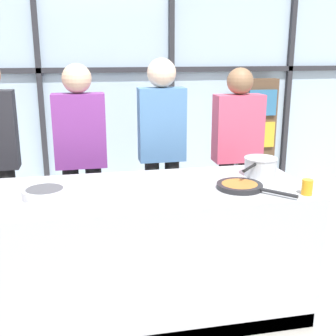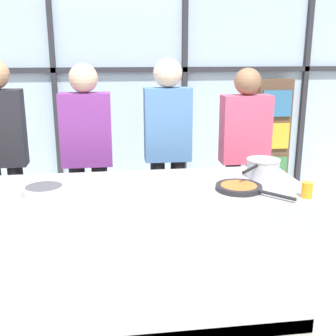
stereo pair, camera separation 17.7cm
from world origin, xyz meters
TOP-DOWN VIEW (x-y plane):
  - ground_plane at (0.00, 0.00)m, footprint 18.00×18.00m
  - back_window_wall at (0.00, 2.54)m, footprint 6.40×0.10m
  - bookshelf at (1.86, 2.35)m, footprint 0.42×0.19m
  - demo_island at (0.00, -0.00)m, footprint 2.26×0.84m
  - spectator_center_left at (-0.34, 0.86)m, footprint 0.41×0.23m
  - spectator_center_right at (0.34, 0.86)m, footprint 0.39×0.24m
  - spectator_far_right at (1.02, 0.86)m, footprint 0.42×0.23m
  - frying_pan at (0.67, -0.13)m, footprint 0.41×0.44m
  - saucepan at (0.91, 0.12)m, footprint 0.34×0.35m
  - white_plate at (-0.56, -0.27)m, footprint 0.27×0.27m
  - mixing_bowl at (-0.56, -0.05)m, footprint 0.27×0.27m
  - juice_glass_near at (1.03, -0.32)m, footprint 0.07×0.07m

SIDE VIEW (x-z plane):
  - ground_plane at x=0.00m, z-range 0.00..0.00m
  - demo_island at x=0.00m, z-range 0.00..0.89m
  - bookshelf at x=1.86m, z-range 0.00..1.43m
  - white_plate at x=-0.56m, z-range 0.89..0.91m
  - frying_pan at x=0.67m, z-range 0.89..0.93m
  - spectator_far_right at x=1.02m, z-range 0.11..1.73m
  - mixing_bowl at x=-0.56m, z-range 0.90..0.95m
  - juice_glass_near at x=1.03m, z-range 0.89..0.99m
  - spectator_center_left at x=-0.34m, z-range 0.12..1.78m
  - saucepan at x=0.91m, z-range 0.90..1.03m
  - spectator_center_right at x=0.34m, z-range 0.14..1.84m
  - back_window_wall at x=0.00m, z-range 0.00..2.80m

